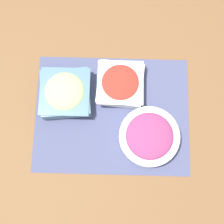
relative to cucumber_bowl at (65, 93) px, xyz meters
name	(u,v)px	position (x,y,z in m)	size (l,w,h in m)	color
ground_plane	(112,114)	(-0.15, 0.06, -0.04)	(3.00, 3.00, 0.00)	brown
placemat	(112,114)	(-0.15, 0.06, -0.04)	(0.50, 0.39, 0.00)	#474C70
cucumber_bowl	(65,93)	(0.00, 0.00, 0.00)	(0.17, 0.17, 0.07)	slate
onion_bowl	(149,137)	(-0.27, 0.13, 0.00)	(0.19, 0.19, 0.06)	silver
tomato_bowl	(120,84)	(-0.18, -0.04, -0.01)	(0.16, 0.16, 0.05)	white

